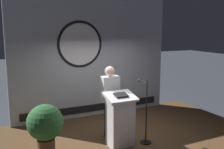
% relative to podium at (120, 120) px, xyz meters
% --- Properties ---
extents(stage_platform, '(6.40, 4.00, 0.30)m').
position_rel_podium_xyz_m(stage_platform, '(0.27, 0.32, -0.71)').
color(stage_platform, brown).
rests_on(stage_platform, ground).
extents(banner_display, '(4.59, 0.12, 3.39)m').
position_rel_podium_xyz_m(banner_display, '(0.25, 2.16, 1.13)').
color(banner_display, '#B2B7C1').
rests_on(banner_display, stage_platform).
extents(podium, '(0.64, 0.50, 1.16)m').
position_rel_podium_xyz_m(podium, '(0.00, 0.00, 0.00)').
color(podium, silver).
rests_on(podium, stage_platform).
extents(speaker_person, '(0.40, 0.26, 1.66)m').
position_rel_podium_xyz_m(speaker_person, '(-0.02, 0.48, 0.28)').
color(speaker_person, black).
rests_on(speaker_person, stage_platform).
extents(microphone_stand, '(0.24, 0.46, 1.40)m').
position_rel_podium_xyz_m(microphone_stand, '(0.56, -0.11, -0.08)').
color(microphone_stand, black).
rests_on(microphone_stand, stage_platform).
extents(potted_plant, '(0.73, 0.73, 1.01)m').
position_rel_podium_xyz_m(potted_plant, '(-1.52, 0.32, 0.04)').
color(potted_plant, brown).
rests_on(potted_plant, stage_platform).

